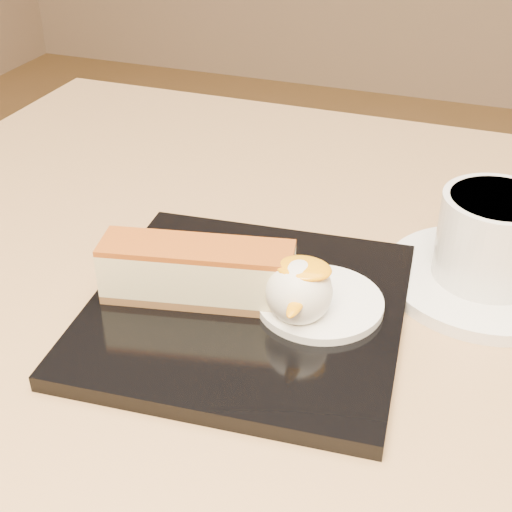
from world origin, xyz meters
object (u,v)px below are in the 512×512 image
at_px(table, 252,450).
at_px(ice_cream_scoop, 299,291).
at_px(cheesecake, 197,272).
at_px(dessert_plate, 246,310).
at_px(saucer, 484,279).
at_px(coffee_cup, 496,236).

height_order(table, ice_cream_scoop, ice_cream_scoop).
distance_m(table, cheesecake, 0.19).
distance_m(table, ice_cream_scoop, 0.20).
bearing_deg(dessert_plate, table, 98.45).
relative_size(table, ice_cream_scoop, 17.51).
xyz_separation_m(ice_cream_scoop, saucer, (0.12, 0.11, -0.03)).
bearing_deg(coffee_cup, dessert_plate, -159.04).
xyz_separation_m(saucer, coffee_cup, (0.00, 0.00, 0.04)).
distance_m(cheesecake, saucer, 0.22).
relative_size(table, saucer, 5.33).
xyz_separation_m(dessert_plate, saucer, (0.16, 0.10, -0.00)).
xyz_separation_m(cheesecake, saucer, (0.19, 0.11, -0.03)).
bearing_deg(table, cheesecake, -148.13).
height_order(table, dessert_plate, dessert_plate).
xyz_separation_m(dessert_plate, ice_cream_scoop, (0.04, -0.00, 0.03)).
distance_m(ice_cream_scoop, saucer, 0.16).
distance_m(cheesecake, ice_cream_scoop, 0.08).
height_order(table, coffee_cup, coffee_cup).
relative_size(ice_cream_scoop, saucer, 0.30).
bearing_deg(saucer, coffee_cup, 11.38).
bearing_deg(table, ice_cream_scoop, -25.69).
bearing_deg(cheesecake, coffee_cup, 16.75).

